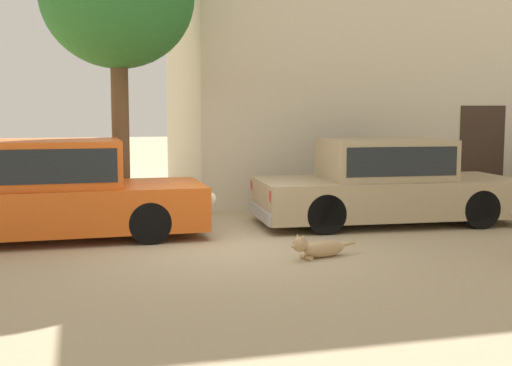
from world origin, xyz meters
TOP-DOWN VIEW (x-y plane):
  - ground_plane at (0.00, 0.00)m, footprint 80.00×80.00m
  - parked_sedan_nearest at (-2.40, 1.17)m, footprint 4.80×1.80m
  - parked_sedan_second at (3.25, 1.17)m, footprint 4.81×2.12m
  - stray_dog_spotted at (1.13, -1.16)m, footprint 1.09×0.42m

SIDE VIEW (x-z plane):
  - ground_plane at x=0.00m, z-range 0.00..0.00m
  - stray_dog_spotted at x=1.13m, z-range -0.04..0.32m
  - parked_sedan_second at x=3.25m, z-range -0.01..1.48m
  - parked_sedan_nearest at x=-2.40m, z-range -0.02..1.53m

